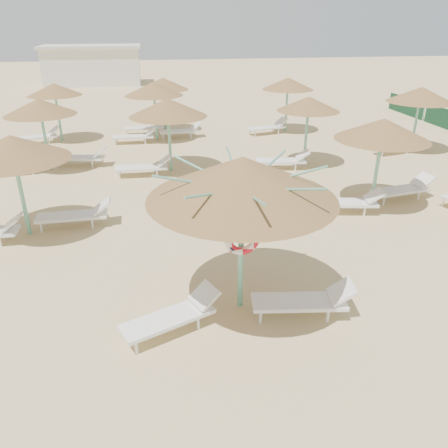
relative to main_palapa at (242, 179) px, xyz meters
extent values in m
plane|color=tan|center=(-0.09, -0.38, -2.71)|extent=(120.00, 120.00, 0.00)
cylinder|color=#65B096|center=(0.00, 0.00, -1.41)|extent=(0.11, 0.11, 2.61)
cone|color=brown|center=(0.00, 0.00, 0.01)|extent=(3.48, 3.48, 0.78)
cylinder|color=#65B096|center=(0.00, 0.00, -0.25)|extent=(0.20, 0.20, 0.12)
cylinder|color=#65B096|center=(0.80, 0.00, -0.03)|extent=(1.57, 0.04, 0.39)
cylinder|color=#65B096|center=(0.57, 0.57, -0.03)|extent=(1.14, 1.14, 0.39)
cylinder|color=#65B096|center=(0.00, 0.80, -0.03)|extent=(0.04, 1.57, 0.39)
cylinder|color=#65B096|center=(-0.57, 0.57, -0.03)|extent=(1.14, 1.14, 0.39)
cylinder|color=#65B096|center=(-0.80, 0.00, -0.03)|extent=(1.57, 0.04, 0.39)
cylinder|color=#65B096|center=(-0.57, -0.57, -0.03)|extent=(1.14, 1.14, 0.39)
cylinder|color=#65B096|center=(0.00, -0.80, -0.03)|extent=(0.04, 1.57, 0.39)
cylinder|color=#65B096|center=(0.57, -0.57, -0.03)|extent=(1.14, 1.14, 0.39)
torus|color=red|center=(0.00, -0.10, -1.14)|extent=(0.69, 0.15, 0.69)
cylinder|color=white|center=(-2.06, -1.10, -2.59)|extent=(0.05, 0.05, 0.26)
cylinder|color=white|center=(-2.24, -0.68, -2.59)|extent=(0.05, 0.05, 0.26)
cylinder|color=white|center=(-0.92, -0.61, -2.59)|extent=(0.05, 0.05, 0.26)
cylinder|color=white|center=(-1.10, -0.19, -2.59)|extent=(0.05, 0.05, 0.26)
cube|color=white|center=(-1.48, -0.60, -2.42)|extent=(1.82, 1.21, 0.07)
cube|color=white|center=(-0.76, -0.29, -2.20)|extent=(0.63, 0.68, 0.33)
cylinder|color=white|center=(0.27, -0.64, -2.58)|extent=(0.06, 0.06, 0.27)
cylinder|color=white|center=(0.34, -0.17, -2.58)|extent=(0.06, 0.06, 0.27)
cylinder|color=white|center=(1.55, -0.82, -2.58)|extent=(0.06, 0.06, 0.27)
cylinder|color=white|center=(1.61, -0.35, -2.58)|extent=(0.06, 0.06, 0.27)
cube|color=white|center=(1.06, -0.51, -2.41)|extent=(1.88, 0.84, 0.08)
cube|color=white|center=(1.87, -0.62, -2.18)|extent=(0.54, 0.63, 0.35)
cylinder|color=#65B096|center=(-4.97, 4.15, -1.56)|extent=(0.11, 0.11, 2.30)
cone|color=brown|center=(-4.97, 4.15, -0.32)|extent=(2.79, 2.79, 0.63)
cylinder|color=#65B096|center=(-4.97, 4.15, -0.56)|extent=(0.20, 0.20, 0.12)
cylinder|color=white|center=(-5.53, 3.48, -2.57)|extent=(0.06, 0.06, 0.28)
cylinder|color=white|center=(-5.52, 3.98, -2.57)|extent=(0.06, 0.06, 0.28)
cube|color=white|center=(-5.22, 3.73, -2.15)|extent=(0.50, 0.61, 0.36)
cylinder|color=white|center=(-4.67, 4.18, -2.57)|extent=(0.06, 0.06, 0.28)
cylinder|color=white|center=(-4.68, 4.68, -2.57)|extent=(0.06, 0.06, 0.28)
cylinder|color=white|center=(-3.32, 4.21, -2.57)|extent=(0.06, 0.06, 0.28)
cylinder|color=white|center=(-3.33, 4.71, -2.57)|extent=(0.06, 0.06, 0.28)
cube|color=white|center=(-3.87, 4.45, -2.39)|extent=(1.91, 0.66, 0.08)
cube|color=white|center=(-3.02, 4.46, -2.15)|extent=(0.50, 0.61, 0.36)
cylinder|color=#65B096|center=(-5.47, 9.92, -1.56)|extent=(0.11, 0.11, 2.30)
cone|color=brown|center=(-5.47, 9.92, -0.33)|extent=(2.58, 2.58, 0.58)
cylinder|color=#65B096|center=(-5.47, 9.92, -0.56)|extent=(0.20, 0.20, 0.12)
cylinder|color=white|center=(-5.99, 9.38, -2.57)|extent=(0.06, 0.06, 0.28)
cylinder|color=white|center=(-6.08, 9.87, -2.57)|extent=(0.06, 0.06, 0.28)
cube|color=white|center=(-6.57, 9.52, -2.39)|extent=(1.98, 0.96, 0.08)
cube|color=white|center=(-5.74, 9.68, -2.15)|extent=(0.59, 0.68, 0.36)
cylinder|color=white|center=(-5.21, 10.13, -2.57)|extent=(0.06, 0.06, 0.28)
cylinder|color=white|center=(-5.11, 10.62, -2.57)|extent=(0.06, 0.06, 0.28)
cylinder|color=white|center=(-3.88, 9.87, -2.57)|extent=(0.06, 0.06, 0.28)
cylinder|color=white|center=(-3.79, 10.36, -2.57)|extent=(0.06, 0.06, 0.28)
cube|color=white|center=(-4.37, 10.22, -2.39)|extent=(1.98, 0.96, 0.08)
cube|color=white|center=(-3.54, 10.06, -2.15)|extent=(0.59, 0.68, 0.36)
cylinder|color=#65B096|center=(-5.73, 14.40, -1.56)|extent=(0.11, 0.11, 2.30)
cone|color=brown|center=(-5.73, 14.40, -0.33)|extent=(2.42, 2.42, 0.55)
cylinder|color=#65B096|center=(-5.73, 14.40, -0.56)|extent=(0.20, 0.20, 0.12)
cylinder|color=white|center=(-7.53, 13.54, -2.57)|extent=(0.06, 0.06, 0.28)
cylinder|color=white|center=(-7.67, 14.02, -2.57)|extent=(0.06, 0.06, 0.28)
cylinder|color=white|center=(-6.23, 13.91, -2.57)|extent=(0.06, 0.06, 0.28)
cylinder|color=white|center=(-6.37, 14.39, -2.57)|extent=(0.06, 0.06, 0.28)
cube|color=white|center=(-6.83, 14.00, -2.39)|extent=(2.00, 1.12, 0.08)
cube|color=white|center=(-6.01, 14.23, -2.15)|extent=(0.63, 0.71, 0.36)
cylinder|color=#65B096|center=(-0.87, 8.94, -1.56)|extent=(0.11, 0.11, 2.30)
cone|color=brown|center=(-0.87, 8.94, -0.32)|extent=(2.84, 2.84, 0.64)
cylinder|color=#65B096|center=(-0.87, 8.94, -0.56)|extent=(0.20, 0.20, 0.12)
cylinder|color=white|center=(-2.77, 8.31, -2.57)|extent=(0.06, 0.06, 0.28)
cylinder|color=white|center=(-2.76, 8.81, -2.57)|extent=(0.06, 0.06, 0.28)
cylinder|color=white|center=(-1.42, 8.27, -2.57)|extent=(0.06, 0.06, 0.28)
cylinder|color=white|center=(-1.41, 8.77, -2.57)|extent=(0.06, 0.06, 0.28)
cube|color=white|center=(-1.97, 8.54, -2.39)|extent=(1.91, 0.67, 0.08)
cube|color=white|center=(-1.12, 8.52, -2.15)|extent=(0.50, 0.61, 0.36)
cylinder|color=#65B096|center=(-0.77, 15.47, -1.56)|extent=(0.11, 0.11, 2.30)
cone|color=brown|center=(-0.77, 15.47, -0.33)|extent=(2.53, 2.53, 0.57)
cylinder|color=#65B096|center=(-0.77, 15.47, -0.56)|extent=(0.20, 0.20, 0.12)
cylinder|color=white|center=(-2.65, 14.78, -2.57)|extent=(0.06, 0.06, 0.28)
cylinder|color=white|center=(-2.68, 15.28, -2.57)|extent=(0.06, 0.06, 0.28)
cylinder|color=white|center=(-1.31, 14.85, -2.57)|extent=(0.06, 0.06, 0.28)
cylinder|color=white|center=(-1.33, 15.35, -2.57)|extent=(0.06, 0.06, 0.28)
cube|color=white|center=(-1.87, 15.07, -2.39)|extent=(1.93, 0.72, 0.08)
cube|color=white|center=(-1.02, 15.12, -2.15)|extent=(0.52, 0.63, 0.36)
cylinder|color=#65B096|center=(5.11, 4.47, -1.56)|extent=(0.11, 0.11, 2.30)
cone|color=brown|center=(5.11, 4.47, -0.32)|extent=(2.75, 2.75, 0.62)
cylinder|color=#65B096|center=(5.11, 4.47, -0.56)|extent=(0.20, 0.20, 0.12)
cylinder|color=white|center=(3.18, 3.97, -2.57)|extent=(0.06, 0.06, 0.28)
cylinder|color=white|center=(3.27, 4.46, -2.57)|extent=(0.06, 0.06, 0.28)
cylinder|color=white|center=(4.51, 3.73, -2.57)|extent=(0.06, 0.06, 0.28)
cylinder|color=white|center=(4.60, 4.22, -2.57)|extent=(0.06, 0.06, 0.28)
cube|color=white|center=(4.01, 4.07, -2.39)|extent=(1.98, 0.95, 0.08)
cube|color=white|center=(4.85, 3.92, -2.15)|extent=(0.58, 0.68, 0.36)
cylinder|color=white|center=(5.47, 4.38, -2.57)|extent=(0.06, 0.06, 0.28)
cylinder|color=white|center=(5.38, 4.87, -2.57)|extent=(0.06, 0.06, 0.28)
cylinder|color=white|center=(6.80, 4.62, -2.57)|extent=(0.06, 0.06, 0.28)
cylinder|color=white|center=(6.71, 5.11, -2.57)|extent=(0.06, 0.06, 0.28)
cube|color=white|center=(6.21, 4.77, -2.39)|extent=(1.98, 0.95, 0.08)
cube|color=white|center=(7.05, 4.92, -2.15)|extent=(0.58, 0.68, 0.36)
cylinder|color=#65B096|center=(4.43, 8.90, -1.56)|extent=(0.11, 0.11, 2.30)
cone|color=brown|center=(4.43, 8.90, -0.33)|extent=(2.38, 2.38, 0.54)
cylinder|color=#65B096|center=(4.43, 8.90, -0.56)|extent=(0.20, 0.20, 0.12)
cylinder|color=white|center=(2.51, 8.37, -2.57)|extent=(0.06, 0.06, 0.28)
cylinder|color=white|center=(2.58, 8.87, -2.57)|extent=(0.06, 0.06, 0.28)
cylinder|color=white|center=(3.84, 8.17, -2.57)|extent=(0.06, 0.06, 0.28)
cylinder|color=white|center=(3.92, 8.67, -2.57)|extent=(0.06, 0.06, 0.28)
cube|color=white|center=(3.33, 8.50, -2.39)|extent=(1.97, 0.89, 0.08)
cube|color=white|center=(4.18, 8.37, -2.15)|extent=(0.57, 0.67, 0.36)
cylinder|color=#65B096|center=(5.35, 14.49, -1.56)|extent=(0.11, 0.11, 2.30)
cone|color=brown|center=(5.35, 14.49, -0.33)|extent=(2.55, 2.55, 0.57)
cylinder|color=#65B096|center=(5.35, 14.49, -0.56)|extent=(0.20, 0.20, 0.12)
cylinder|color=white|center=(3.54, 13.64, -2.57)|extent=(0.06, 0.06, 0.28)
cylinder|color=white|center=(3.41, 14.12, -2.57)|extent=(0.06, 0.06, 0.28)
cylinder|color=white|center=(4.85, 13.99, -2.57)|extent=(0.06, 0.06, 0.28)
cylinder|color=white|center=(4.72, 14.47, -2.57)|extent=(0.06, 0.06, 0.28)
cube|color=white|center=(4.25, 14.09, -2.39)|extent=(2.00, 1.09, 0.08)
cube|color=white|center=(5.07, 14.31, -2.15)|extent=(0.62, 0.70, 0.36)
cylinder|color=white|center=(7.28, 4.03, -2.57)|extent=(0.06, 0.06, 0.28)
cylinder|color=#65B096|center=(9.84, 10.14, -1.56)|extent=(0.11, 0.11, 2.30)
cone|color=brown|center=(9.84, 10.14, -0.32)|extent=(2.77, 2.77, 0.62)
cylinder|color=#65B096|center=(9.84, 10.14, -0.56)|extent=(0.20, 0.20, 0.12)
cylinder|color=white|center=(8.02, 9.30, -2.57)|extent=(0.06, 0.06, 0.28)
cylinder|color=white|center=(7.91, 9.79, -2.57)|extent=(0.06, 0.06, 0.28)
cylinder|color=white|center=(9.34, 9.63, -2.57)|extent=(0.06, 0.06, 0.28)
cylinder|color=white|center=(9.22, 10.11, -2.57)|extent=(0.06, 0.06, 0.28)
cube|color=white|center=(8.74, 9.74, -2.39)|extent=(1.99, 1.05, 0.08)
cube|color=white|center=(9.57, 9.94, -2.15)|extent=(0.61, 0.70, 0.36)
cylinder|color=#65B096|center=(-1.26, 13.76, -1.56)|extent=(0.11, 0.11, 2.30)
cone|color=brown|center=(-1.26, 13.76, -0.32)|extent=(2.69, 2.69, 0.60)
cylinder|color=#65B096|center=(-1.26, 13.76, -0.56)|extent=(0.20, 0.20, 0.12)
cylinder|color=white|center=(-3.16, 13.13, -2.57)|extent=(0.06, 0.06, 0.28)
cylinder|color=white|center=(-3.15, 13.63, -2.57)|extent=(0.06, 0.06, 0.28)
cylinder|color=white|center=(-1.81, 13.10, -2.57)|extent=(0.06, 0.06, 0.28)
cylinder|color=white|center=(-1.80, 13.60, -2.57)|extent=(0.06, 0.06, 0.28)
cube|color=white|center=(-2.36, 13.36, -2.39)|extent=(1.92, 0.67, 0.08)
cube|color=white|center=(-1.51, 13.34, -2.15)|extent=(0.50, 0.61, 0.36)
cylinder|color=white|center=(-0.95, 13.79, -2.57)|extent=(0.06, 0.06, 0.28)
cylinder|color=white|center=(-0.96, 14.29, -2.57)|extent=(0.06, 0.06, 0.28)
cylinder|color=white|center=(0.40, 13.82, -2.57)|extent=(0.06, 0.06, 0.28)
cylinder|color=white|center=(0.39, 14.32, -2.57)|extent=(0.06, 0.06, 0.28)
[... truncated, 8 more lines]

